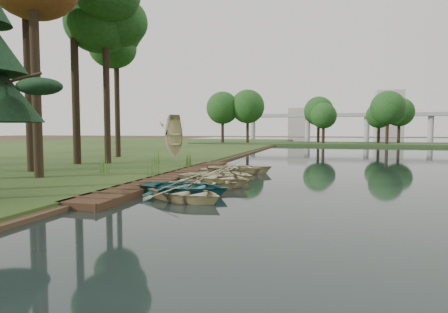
% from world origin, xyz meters
% --- Properties ---
extents(ground, '(300.00, 300.00, 0.00)m').
position_xyz_m(ground, '(0.00, 0.00, 0.00)').
color(ground, '#3D2F1D').
extents(boardwalk, '(1.60, 16.00, 0.30)m').
position_xyz_m(boardwalk, '(-1.60, 0.00, 0.15)').
color(boardwalk, '#352314').
rests_on(boardwalk, ground).
extents(peninsula, '(50.00, 14.00, 0.45)m').
position_xyz_m(peninsula, '(8.00, 50.00, 0.23)').
color(peninsula, '#29431D').
rests_on(peninsula, ground).
extents(far_trees, '(45.60, 5.60, 8.80)m').
position_xyz_m(far_trees, '(4.67, 50.00, 6.43)').
color(far_trees, black).
rests_on(far_trees, peninsula).
extents(bridge, '(95.90, 4.00, 8.60)m').
position_xyz_m(bridge, '(12.31, 120.00, 7.08)').
color(bridge, '#A5A5A0').
rests_on(bridge, ground).
extents(building_a, '(10.00, 8.00, 18.00)m').
position_xyz_m(building_a, '(30.00, 140.00, 9.00)').
color(building_a, '#A5A5A0').
rests_on(building_a, ground).
extents(building_b, '(8.00, 8.00, 12.00)m').
position_xyz_m(building_b, '(-5.00, 145.00, 6.00)').
color(building_b, '#A5A5A0').
rests_on(building_b, ground).
extents(rowboat_0, '(3.86, 3.38, 0.67)m').
position_xyz_m(rowboat_0, '(1.16, -5.43, 0.38)').
color(rowboat_0, beige).
rests_on(rowboat_0, water).
extents(rowboat_1, '(3.70, 2.74, 0.74)m').
position_xyz_m(rowboat_1, '(0.72, -4.34, 0.42)').
color(rowboat_1, teal).
rests_on(rowboat_1, water).
extents(rowboat_2, '(3.47, 2.83, 0.63)m').
position_xyz_m(rowboat_2, '(0.95, -2.85, 0.37)').
color(rowboat_2, beige).
rests_on(rowboat_2, water).
extents(rowboat_3, '(4.66, 4.08, 0.80)m').
position_xyz_m(rowboat_3, '(1.05, -1.40, 0.45)').
color(rowboat_3, beige).
rests_on(rowboat_3, water).
extents(rowboat_4, '(3.51, 2.55, 0.71)m').
position_xyz_m(rowboat_4, '(0.95, -0.24, 0.41)').
color(rowboat_4, beige).
rests_on(rowboat_4, water).
extents(rowboat_5, '(3.85, 3.34, 0.67)m').
position_xyz_m(rowboat_5, '(0.96, 0.89, 0.38)').
color(rowboat_5, beige).
rests_on(rowboat_5, water).
extents(rowboat_6, '(4.26, 3.70, 0.74)m').
position_xyz_m(rowboat_6, '(0.87, 2.57, 0.42)').
color(rowboat_6, beige).
rests_on(rowboat_6, water).
extents(rowboat_7, '(4.60, 4.00, 0.80)m').
position_xyz_m(rowboat_7, '(1.23, 3.37, 0.45)').
color(rowboat_7, beige).
rests_on(rowboat_7, water).
extents(stored_rowboat, '(4.28, 3.83, 0.73)m').
position_xyz_m(stored_rowboat, '(-5.37, 9.13, 0.67)').
color(stored_rowboat, beige).
rests_on(stored_rowboat, bank).
extents(tree_4, '(4.80, 4.80, 12.16)m').
position_xyz_m(tree_4, '(-8.66, 5.05, 10.31)').
color(tree_4, black).
rests_on(tree_4, bank).
extents(tree_6, '(5.06, 5.06, 12.15)m').
position_xyz_m(tree_6, '(-11.33, 10.86, 10.21)').
color(tree_6, black).
rests_on(tree_6, bank).
extents(reeds_0, '(0.60, 0.60, 0.88)m').
position_xyz_m(reeds_0, '(-2.60, -0.35, 0.74)').
color(reeds_0, '#3F661E').
rests_on(reeds_0, bank).
extents(reeds_1, '(0.60, 0.60, 0.94)m').
position_xyz_m(reeds_1, '(-5.54, -0.25, 0.77)').
color(reeds_1, '#3F661E').
rests_on(reeds_1, bank).
extents(reeds_2, '(0.60, 0.60, 1.10)m').
position_xyz_m(reeds_2, '(-5.23, 5.82, 0.85)').
color(reeds_2, '#3F661E').
rests_on(reeds_2, bank).
extents(reeds_3, '(0.60, 0.60, 0.85)m').
position_xyz_m(reeds_3, '(-2.60, 5.01, 0.73)').
color(reeds_3, '#3F661E').
rests_on(reeds_3, bank).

